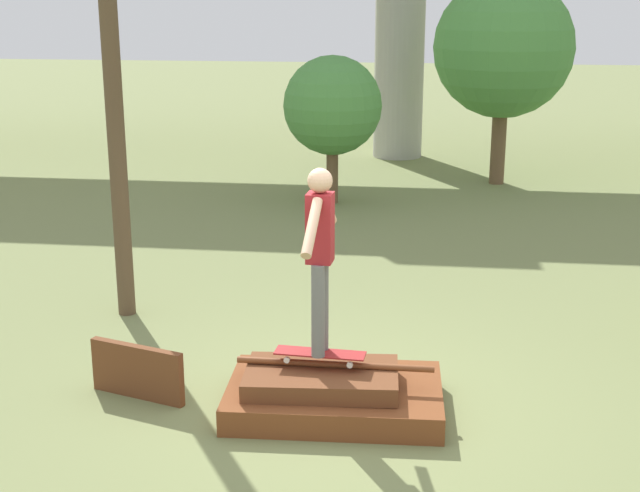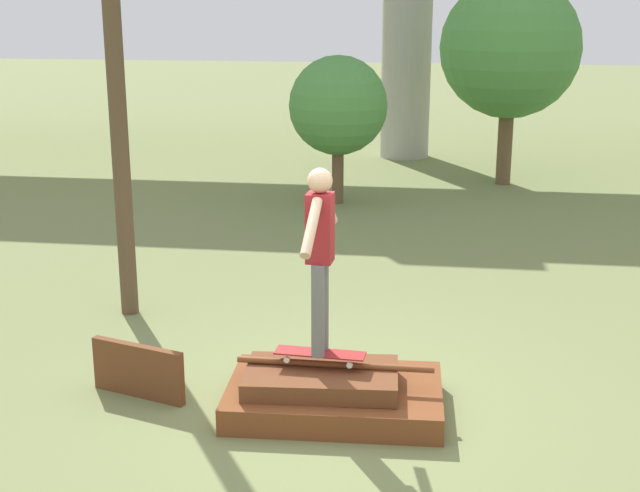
{
  "view_description": "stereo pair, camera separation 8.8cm",
  "coord_description": "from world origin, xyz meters",
  "px_view_note": "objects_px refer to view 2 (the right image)",
  "views": [
    {
      "loc": [
        0.8,
        -7.31,
        3.66
      ],
      "look_at": [
        -0.13,
        -0.02,
        1.54
      ],
      "focal_mm": 50.0,
      "sensor_mm": 36.0,
      "label": 1
    },
    {
      "loc": [
        0.89,
        -7.3,
        3.66
      ],
      "look_at": [
        -0.13,
        -0.02,
        1.54
      ],
      "focal_mm": 50.0,
      "sensor_mm": 36.0,
      "label": 2
    }
  ],
  "objects_px": {
    "tree_behind_left": "(510,48)",
    "tree_behind_right": "(338,106)",
    "skater": "(320,248)",
    "skateboard": "(320,354)"
  },
  "relations": [
    {
      "from": "skateboard",
      "to": "skater",
      "type": "distance_m",
      "value": 0.98
    },
    {
      "from": "tree_behind_right",
      "to": "skateboard",
      "type": "bearing_deg",
      "value": -84.26
    },
    {
      "from": "skater",
      "to": "tree_behind_left",
      "type": "distance_m",
      "value": 10.47
    },
    {
      "from": "skater",
      "to": "skateboard",
      "type": "bearing_deg",
      "value": -169.38
    },
    {
      "from": "skater",
      "to": "tree_behind_right",
      "type": "bearing_deg",
      "value": 95.74
    },
    {
      "from": "skater",
      "to": "tree_behind_left",
      "type": "xyz_separation_m",
      "value": [
        2.2,
        10.18,
        1.08
      ]
    },
    {
      "from": "tree_behind_left",
      "to": "tree_behind_right",
      "type": "bearing_deg",
      "value": -145.79
    },
    {
      "from": "skater",
      "to": "tree_behind_right",
      "type": "height_order",
      "value": "tree_behind_right"
    },
    {
      "from": "skateboard",
      "to": "tree_behind_right",
      "type": "relative_size",
      "value": 0.32
    },
    {
      "from": "skater",
      "to": "tree_behind_left",
      "type": "bearing_deg",
      "value": 77.8
    }
  ]
}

